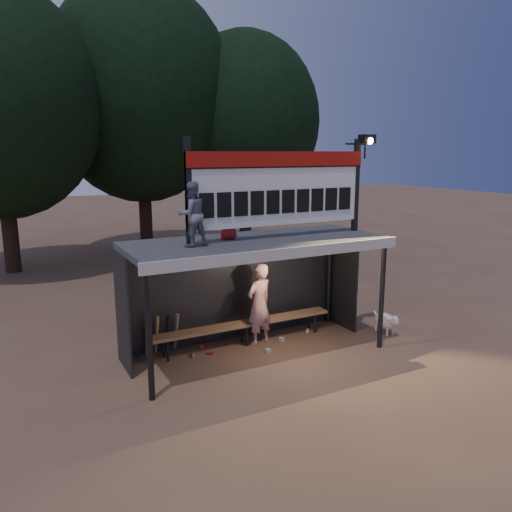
{
  "coord_description": "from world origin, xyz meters",
  "views": [
    {
      "loc": [
        -4.38,
        -8.31,
        3.96
      ],
      "look_at": [
        0.2,
        0.4,
        1.9
      ],
      "focal_mm": 35.0,
      "sensor_mm": 36.0,
      "label": 1
    }
  ],
  "objects": [
    {
      "name": "scoreboard_assembly",
      "position": [
        0.56,
        -0.01,
        3.32
      ],
      "size": [
        4.1,
        0.27,
        1.99
      ],
      "color": "black",
      "rests_on": "dugout_shelter"
    },
    {
      "name": "dugout_shelter",
      "position": [
        0.0,
        0.24,
        1.85
      ],
      "size": [
        5.1,
        2.08,
        2.32
      ],
      "color": "#3A3A3C",
      "rests_on": "ground"
    },
    {
      "name": "bats",
      "position": [
        -1.69,
        0.82,
        0.43
      ],
      "size": [
        0.67,
        0.35,
        0.84
      ],
      "color": "#966D46",
      "rests_on": "ground"
    },
    {
      "name": "tree_mid",
      "position": [
        1.0,
        11.5,
        6.17
      ],
      "size": [
        7.22,
        7.22,
        10.36
      ],
      "color": "black",
      "rests_on": "ground"
    },
    {
      "name": "ground",
      "position": [
        0.0,
        0.0,
        0.0
      ],
      "size": [
        80.0,
        80.0,
        0.0
      ],
      "primitive_type": "plane",
      "color": "brown",
      "rests_on": "ground"
    },
    {
      "name": "bench",
      "position": [
        0.0,
        0.55,
        0.43
      ],
      "size": [
        4.0,
        0.35,
        0.48
      ],
      "color": "#986B48",
      "rests_on": "ground"
    },
    {
      "name": "child_a",
      "position": [
        -1.34,
        -0.12,
        2.89
      ],
      "size": [
        0.6,
        0.49,
        1.14
      ],
      "primitive_type": "imported",
      "rotation": [
        0.0,
        0.0,
        3.25
      ],
      "color": "slate",
      "rests_on": "dugout_shelter"
    },
    {
      "name": "litter",
      "position": [
        -0.06,
        0.39,
        0.04
      ],
      "size": [
        2.86,
        0.91,
        0.08
      ],
      "color": "red",
      "rests_on": "ground"
    },
    {
      "name": "tree_right",
      "position": [
        5.0,
        10.5,
        5.19
      ],
      "size": [
        6.08,
        6.08,
        8.72
      ],
      "color": "#302015",
      "rests_on": "ground"
    },
    {
      "name": "player",
      "position": [
        0.28,
        0.41,
        0.87
      ],
      "size": [
        0.73,
        0.59,
        1.73
      ],
      "primitive_type": "imported",
      "rotation": [
        0.0,
        0.0,
        3.45
      ],
      "color": "silver",
      "rests_on": "ground"
    },
    {
      "name": "dog",
      "position": [
        3.07,
        -0.34,
        0.28
      ],
      "size": [
        0.36,
        0.81,
        0.49
      ],
      "color": "silver",
      "rests_on": "ground"
    },
    {
      "name": "child_b",
      "position": [
        -0.47,
        0.27,
        2.76
      ],
      "size": [
        0.44,
        0.3,
        0.88
      ],
      "primitive_type": "imported",
      "rotation": [
        0.0,
        0.0,
        3.1
      ],
      "color": "maroon",
      "rests_on": "dugout_shelter"
    }
  ]
}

